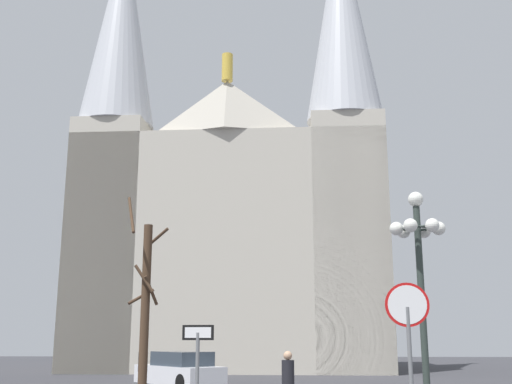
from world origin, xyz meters
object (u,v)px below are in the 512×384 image
(bare_tree, at_px, (145,311))
(one_way_arrow_sign, at_px, (197,370))
(parked_car_near_white, at_px, (180,371))
(street_lamp, at_px, (420,267))
(pedestrian_walking, at_px, (143,366))
(pedestrian_standing, at_px, (288,378))
(cathedral, at_px, (233,222))
(stop_sign, at_px, (409,331))

(bare_tree, bearing_deg, one_way_arrow_sign, -67.45)
(bare_tree, height_order, parked_car_near_white, bare_tree)
(street_lamp, xyz_separation_m, bare_tree, (-6.97, 2.23, -0.91))
(one_way_arrow_sign, xyz_separation_m, pedestrian_walking, (-3.20, 9.92, -0.35))
(parked_car_near_white, height_order, pedestrian_standing, pedestrian_standing)
(one_way_arrow_sign, bearing_deg, cathedral, 93.33)
(street_lamp, distance_m, bare_tree, 7.37)
(one_way_arrow_sign, relative_size, pedestrian_standing, 1.34)
(one_way_arrow_sign, relative_size, parked_car_near_white, 0.49)
(cathedral, distance_m, street_lamp, 27.37)
(cathedral, bearing_deg, parked_car_near_white, -94.03)
(one_way_arrow_sign, xyz_separation_m, street_lamp, (4.79, 3.01, 2.19))
(stop_sign, bearing_deg, pedestrian_walking, 125.40)
(stop_sign, distance_m, street_lamp, 3.50)
(street_lamp, xyz_separation_m, pedestrian_walking, (-7.99, 6.92, -2.55))
(cathedral, relative_size, stop_sign, 10.26)
(parked_car_near_white, relative_size, pedestrian_standing, 2.71)
(parked_car_near_white, xyz_separation_m, pedestrian_walking, (-0.50, -4.66, 0.39))
(stop_sign, height_order, one_way_arrow_sign, stop_sign)
(stop_sign, bearing_deg, bare_tree, 139.00)
(pedestrian_walking, bearing_deg, cathedral, 85.45)
(bare_tree, bearing_deg, cathedral, 88.82)
(pedestrian_standing, bearing_deg, bare_tree, 171.41)
(parked_car_near_white, height_order, pedestrian_walking, pedestrian_walking)
(pedestrian_walking, relative_size, pedestrian_standing, 1.05)
(stop_sign, distance_m, one_way_arrow_sign, 3.93)
(parked_car_near_white, distance_m, pedestrian_walking, 4.71)
(bare_tree, relative_size, pedestrian_standing, 3.55)
(parked_car_near_white, bearing_deg, pedestrian_standing, -66.20)
(one_way_arrow_sign, height_order, street_lamp, street_lamp)
(stop_sign, relative_size, street_lamp, 0.55)
(stop_sign, relative_size, one_way_arrow_sign, 1.34)
(stop_sign, bearing_deg, street_lamp, 72.91)
(stop_sign, relative_size, parked_car_near_white, 0.66)
(bare_tree, distance_m, parked_car_near_white, 9.59)
(pedestrian_walking, distance_m, pedestrian_standing, 7.19)
(street_lamp, bearing_deg, one_way_arrow_sign, -147.91)
(street_lamp, bearing_deg, stop_sign, -107.09)
(bare_tree, height_order, pedestrian_walking, bare_tree)
(cathedral, xyz_separation_m, pedestrian_walking, (-1.51, -19.02, -8.40))
(cathedral, relative_size, parked_car_near_white, 6.81)
(stop_sign, bearing_deg, pedestrian_standing, 115.03)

